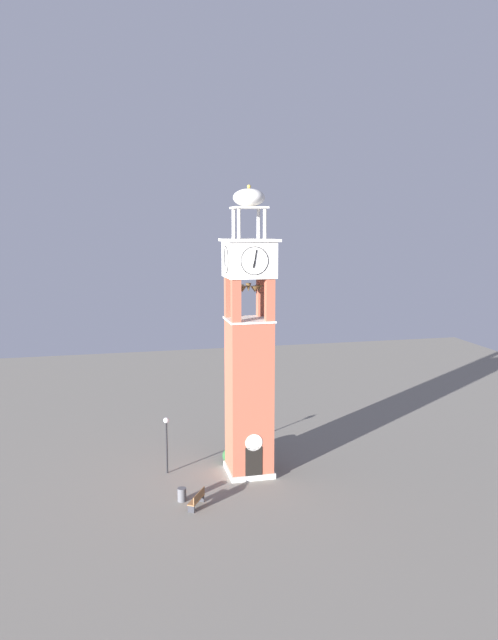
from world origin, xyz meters
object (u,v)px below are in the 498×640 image
Objects in this scene: park_bench at (197,499)px; trash_bin at (182,495)px; lamp_post at (166,435)px; clock_tower at (249,359)px.

park_bench is 1.25m from trash_bin.
trash_bin is (0.47, -4.26, -2.24)m from lamp_post.
lamp_post is (-1.24, 5.24, 2.16)m from park_bench.
clock_tower reaches higher than lamp_post.
trash_bin is (-4.81, -3.16, -7.27)m from clock_tower.
trash_bin is (-0.77, 0.98, -0.08)m from park_bench.
lamp_post is (-5.29, 1.10, -5.04)m from clock_tower.
park_bench reaches higher than trash_bin.
park_bench is 0.42× the size of lamp_post.
clock_tower is 7.38m from lamp_post.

